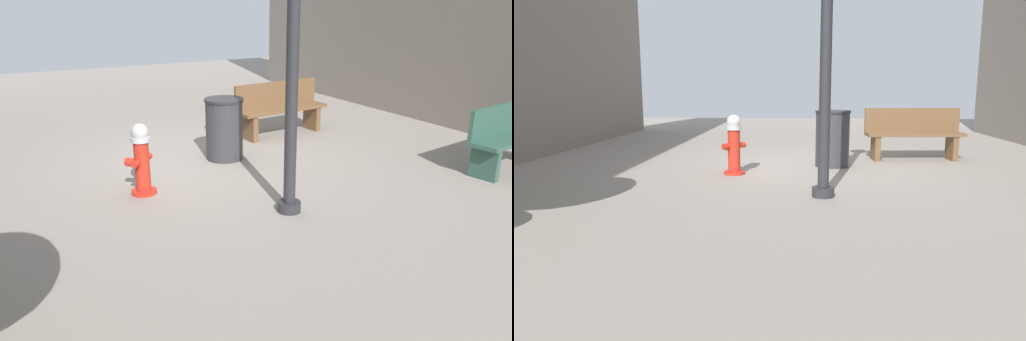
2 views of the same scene
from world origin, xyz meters
TOP-DOWN VIEW (x-y plane):
  - ground_plane at (0.00, 0.00)m, footprint 23.40×23.40m
  - fire_hydrant at (1.14, 0.91)m, footprint 0.38×0.38m
  - bench_near at (-1.98, -0.77)m, footprint 1.81×0.58m
  - trash_bin at (-0.43, 0.08)m, footprint 0.60×0.60m

SIDE VIEW (x-z plane):
  - ground_plane at x=0.00m, z-range 0.00..0.00m
  - fire_hydrant at x=1.14m, z-range 0.00..0.93m
  - trash_bin at x=-0.43m, z-range 0.00..0.95m
  - bench_near at x=-1.98m, z-range 0.03..0.98m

